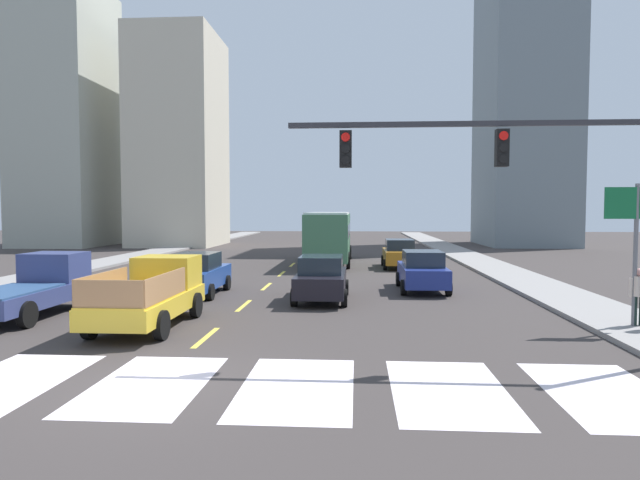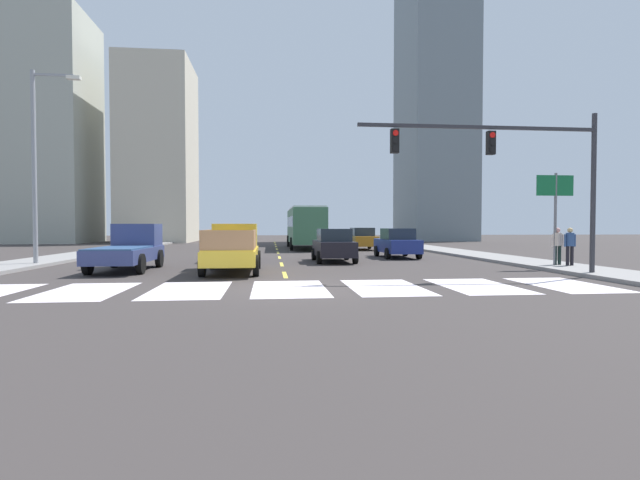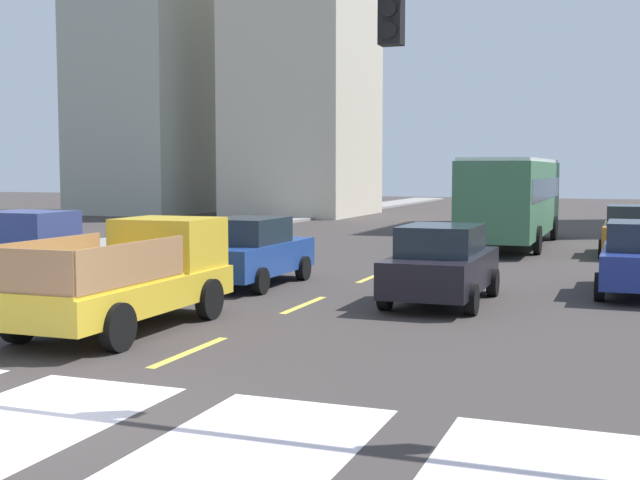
{
  "view_description": "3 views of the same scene",
  "coord_description": "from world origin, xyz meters",
  "px_view_note": "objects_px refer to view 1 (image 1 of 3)",
  "views": [
    {
      "loc": [
        4.07,
        -10.48,
        3.44
      ],
      "look_at": [
        2.24,
        16.83,
        1.96
      ],
      "focal_mm": 30.86,
      "sensor_mm": 36.0,
      "label": 1
    },
    {
      "loc": [
        -0.58,
        -14.15,
        1.88
      ],
      "look_at": [
        2.5,
        14.85,
        1.0
      ],
      "focal_mm": 26.74,
      "sensor_mm": 36.0,
      "label": 2
    },
    {
      "loc": [
        6.61,
        -7.71,
        2.93
      ],
      "look_at": [
        0.7,
        8.11,
        1.5
      ],
      "focal_mm": 47.1,
      "sensor_mm": 36.0,
      "label": 3
    }
  ],
  "objects_px": {
    "pickup_stakebed": "(153,293)",
    "traffic_signal_gantry": "(552,177)",
    "pickup_dark": "(36,287)",
    "pedestrian_waiting": "(639,292)",
    "sedan_mid": "(321,278)",
    "sedan_far": "(422,271)",
    "sedan_near_right": "(197,274)",
    "direction_sign_green": "(635,225)",
    "city_bus": "(330,234)",
    "sedan_near_left": "(399,254)"
  },
  "relations": [
    {
      "from": "sedan_far",
      "to": "sedan_near_right",
      "type": "bearing_deg",
      "value": -170.12
    },
    {
      "from": "sedan_mid",
      "to": "traffic_signal_gantry",
      "type": "relative_size",
      "value": 0.49
    },
    {
      "from": "sedan_near_right",
      "to": "pedestrian_waiting",
      "type": "height_order",
      "value": "pedestrian_waiting"
    },
    {
      "from": "city_bus",
      "to": "pedestrian_waiting",
      "type": "distance_m",
      "value": 21.49
    },
    {
      "from": "pickup_dark",
      "to": "direction_sign_green",
      "type": "xyz_separation_m",
      "value": [
        18.47,
        -1.21,
        2.11
      ]
    },
    {
      "from": "sedan_mid",
      "to": "direction_sign_green",
      "type": "distance_m",
      "value": 10.56
    },
    {
      "from": "pickup_dark",
      "to": "pedestrian_waiting",
      "type": "xyz_separation_m",
      "value": [
        18.62,
        -1.19,
        0.2
      ]
    },
    {
      "from": "city_bus",
      "to": "sedan_near_left",
      "type": "relative_size",
      "value": 2.45
    },
    {
      "from": "pickup_stakebed",
      "to": "sedan_mid",
      "type": "height_order",
      "value": "pickup_stakebed"
    },
    {
      "from": "sedan_near_right",
      "to": "sedan_mid",
      "type": "bearing_deg",
      "value": -11.56
    },
    {
      "from": "pickup_dark",
      "to": "sedan_near_right",
      "type": "bearing_deg",
      "value": 50.44
    },
    {
      "from": "sedan_far",
      "to": "sedan_near_left",
      "type": "distance_m",
      "value": 9.36
    },
    {
      "from": "sedan_far",
      "to": "direction_sign_green",
      "type": "height_order",
      "value": "direction_sign_green"
    },
    {
      "from": "city_bus",
      "to": "pedestrian_waiting",
      "type": "bearing_deg",
      "value": -63.05
    },
    {
      "from": "city_bus",
      "to": "direction_sign_green",
      "type": "height_order",
      "value": "direction_sign_green"
    },
    {
      "from": "sedan_near_right",
      "to": "pedestrian_waiting",
      "type": "distance_m",
      "value": 15.62
    },
    {
      "from": "pickup_stakebed",
      "to": "city_bus",
      "type": "xyz_separation_m",
      "value": [
        4.39,
        19.18,
        1.02
      ]
    },
    {
      "from": "sedan_near_right",
      "to": "city_bus",
      "type": "bearing_deg",
      "value": 70.75
    },
    {
      "from": "sedan_mid",
      "to": "sedan_near_left",
      "type": "bearing_deg",
      "value": 73.64
    },
    {
      "from": "city_bus",
      "to": "direction_sign_green",
      "type": "xyz_separation_m",
      "value": [
        9.63,
        -19.13,
        1.08
      ]
    },
    {
      "from": "pickup_stakebed",
      "to": "sedan_far",
      "type": "relative_size",
      "value": 1.18
    },
    {
      "from": "sedan_near_right",
      "to": "pedestrian_waiting",
      "type": "xyz_separation_m",
      "value": [
        14.54,
        -5.71,
        0.26
      ]
    },
    {
      "from": "pickup_stakebed",
      "to": "traffic_signal_gantry",
      "type": "height_order",
      "value": "traffic_signal_gantry"
    },
    {
      "from": "pickup_dark",
      "to": "sedan_far",
      "type": "relative_size",
      "value": 1.18
    },
    {
      "from": "sedan_far",
      "to": "city_bus",
      "type": "bearing_deg",
      "value": 110.51
    },
    {
      "from": "pedestrian_waiting",
      "to": "pickup_dark",
      "type": "bearing_deg",
      "value": 38.98
    },
    {
      "from": "sedan_near_left",
      "to": "traffic_signal_gantry",
      "type": "bearing_deg",
      "value": -82.33
    },
    {
      "from": "sedan_near_right",
      "to": "sedan_far",
      "type": "relative_size",
      "value": 1.0
    },
    {
      "from": "sedan_near_right",
      "to": "direction_sign_green",
      "type": "height_order",
      "value": "direction_sign_green"
    },
    {
      "from": "pickup_stakebed",
      "to": "sedan_mid",
      "type": "relative_size",
      "value": 1.18
    },
    {
      "from": "sedan_far",
      "to": "traffic_signal_gantry",
      "type": "relative_size",
      "value": 0.49
    },
    {
      "from": "pickup_stakebed",
      "to": "direction_sign_green",
      "type": "relative_size",
      "value": 1.24
    },
    {
      "from": "city_bus",
      "to": "pickup_dark",
      "type": "bearing_deg",
      "value": -116.42
    },
    {
      "from": "pickup_dark",
      "to": "traffic_signal_gantry",
      "type": "relative_size",
      "value": 0.58
    },
    {
      "from": "traffic_signal_gantry",
      "to": "pickup_dark",
      "type": "bearing_deg",
      "value": 162.96
    },
    {
      "from": "pickup_stakebed",
      "to": "pickup_dark",
      "type": "xyz_separation_m",
      "value": [
        -4.45,
        1.26,
        -0.02
      ]
    },
    {
      "from": "pickup_stakebed",
      "to": "sedan_near_left",
      "type": "relative_size",
      "value": 1.18
    },
    {
      "from": "city_bus",
      "to": "pedestrian_waiting",
      "type": "relative_size",
      "value": 6.59
    },
    {
      "from": "pickup_stakebed",
      "to": "pickup_dark",
      "type": "bearing_deg",
      "value": 164.54
    },
    {
      "from": "sedan_near_right",
      "to": "sedan_near_left",
      "type": "height_order",
      "value": "same"
    },
    {
      "from": "pickup_stakebed",
      "to": "pedestrian_waiting",
      "type": "xyz_separation_m",
      "value": [
        14.18,
        0.07,
        0.18
      ]
    },
    {
      "from": "city_bus",
      "to": "direction_sign_green",
      "type": "relative_size",
      "value": 2.57
    },
    {
      "from": "pedestrian_waiting",
      "to": "pickup_stakebed",
      "type": "bearing_deg",
      "value": 42.91
    },
    {
      "from": "direction_sign_green",
      "to": "pickup_dark",
      "type": "bearing_deg",
      "value": 176.26
    },
    {
      "from": "pickup_stakebed",
      "to": "city_bus",
      "type": "relative_size",
      "value": 0.48
    },
    {
      "from": "sedan_mid",
      "to": "pedestrian_waiting",
      "type": "height_order",
      "value": "pedestrian_waiting"
    },
    {
      "from": "sedan_mid",
      "to": "pedestrian_waiting",
      "type": "distance_m",
      "value": 10.47
    },
    {
      "from": "city_bus",
      "to": "sedan_far",
      "type": "xyz_separation_m",
      "value": [
        4.55,
        -11.64,
        -1.09
      ]
    },
    {
      "from": "pickup_dark",
      "to": "traffic_signal_gantry",
      "type": "xyz_separation_m",
      "value": [
        14.98,
        -4.59,
        3.28
      ]
    },
    {
      "from": "sedan_near_right",
      "to": "pickup_dark",
      "type": "bearing_deg",
      "value": -131.87
    }
  ]
}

